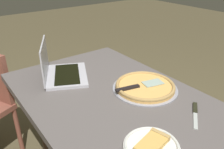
{
  "coord_description": "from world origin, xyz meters",
  "views": [
    {
      "loc": [
        -0.87,
        0.65,
        1.41
      ],
      "look_at": [
        0.05,
        -0.03,
        0.84
      ],
      "focal_mm": 37.51,
      "sensor_mm": 36.0,
      "label": 1
    }
  ],
  "objects_px": {
    "table_knife": "(195,112)",
    "pizza_plate": "(152,146)",
    "dining_table": "(113,105)",
    "laptop": "(60,71)",
    "pizza_tray": "(145,86)"
  },
  "relations": [
    {
      "from": "table_knife",
      "to": "pizza_plate",
      "type": "bearing_deg",
      "value": 96.83
    },
    {
      "from": "dining_table",
      "to": "laptop",
      "type": "height_order",
      "value": "laptop"
    },
    {
      "from": "laptop",
      "to": "pizza_plate",
      "type": "bearing_deg",
      "value": -178.66
    },
    {
      "from": "pizza_tray",
      "to": "table_knife",
      "type": "xyz_separation_m",
      "value": [
        -0.31,
        -0.03,
        -0.01
      ]
    },
    {
      "from": "dining_table",
      "to": "pizza_tray",
      "type": "distance_m",
      "value": 0.22
    },
    {
      "from": "dining_table",
      "to": "pizza_plate",
      "type": "distance_m",
      "value": 0.43
    },
    {
      "from": "dining_table",
      "to": "table_knife",
      "type": "distance_m",
      "value": 0.44
    },
    {
      "from": "laptop",
      "to": "pizza_plate",
      "type": "relative_size",
      "value": 1.81
    },
    {
      "from": "table_knife",
      "to": "laptop",
      "type": "bearing_deg",
      "value": 25.78
    },
    {
      "from": "pizza_tray",
      "to": "table_knife",
      "type": "relative_size",
      "value": 2.06
    },
    {
      "from": "dining_table",
      "to": "table_knife",
      "type": "height_order",
      "value": "table_knife"
    },
    {
      "from": "laptop",
      "to": "pizza_tray",
      "type": "relative_size",
      "value": 1.09
    },
    {
      "from": "pizza_plate",
      "to": "pizza_tray",
      "type": "distance_m",
      "value": 0.47
    },
    {
      "from": "laptop",
      "to": "table_knife",
      "type": "height_order",
      "value": "laptop"
    },
    {
      "from": "laptop",
      "to": "pizza_plate",
      "type": "height_order",
      "value": "laptop"
    }
  ]
}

